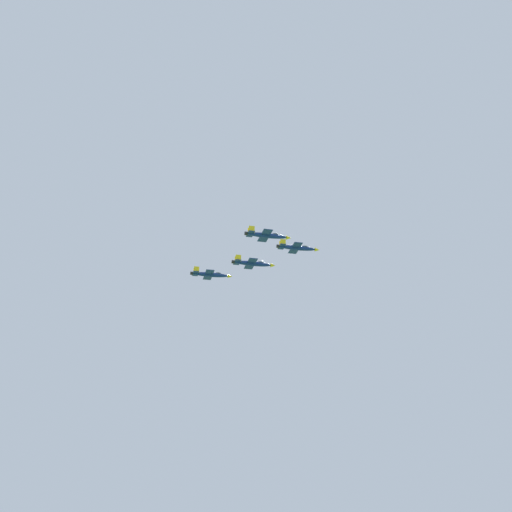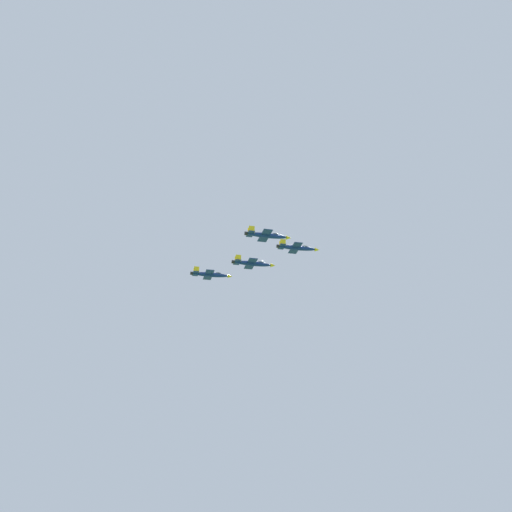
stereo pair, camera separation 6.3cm
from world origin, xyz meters
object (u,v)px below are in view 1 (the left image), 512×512
jet_right_wingman (267,235)px  jet_left_outer (210,275)px  jet_lead (297,248)px  jet_left_wingman (253,263)px

jet_right_wingman → jet_left_outer: (-15.21, -35.69, -1.18)m
jet_lead → jet_right_wingman: (18.54, -1.34, -2.10)m
jet_right_wingman → jet_left_outer: size_ratio=1.04×
jet_left_wingman → jet_right_wingman: bearing=-90.7°
jet_lead → jet_left_outer: bearing=139.9°
jet_lead → jet_left_outer: jet_lead is taller
jet_left_wingman → jet_right_wingman: 24.08m
jet_right_wingman → jet_lead: bearing=39.3°
jet_lead → jet_right_wingman: bearing=-139.4°
jet_lead → jet_right_wingman: size_ratio=0.96×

